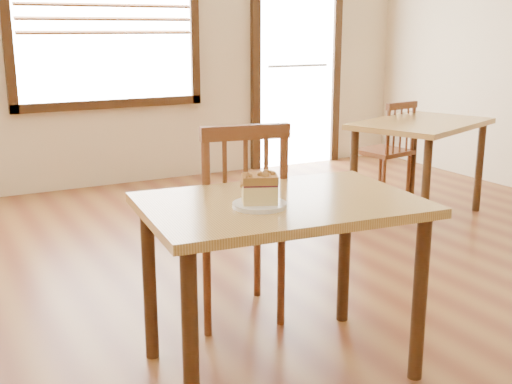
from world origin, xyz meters
TOP-DOWN VIEW (x-y plane):
  - entry_door at (2.30, 3.98)m, footprint 1.08×0.06m
  - cafe_table_main at (-0.05, 0.35)m, footprint 1.18×0.85m
  - cafe_chair_main at (0.01, 0.87)m, footprint 0.54×0.54m
  - cafe_table_second at (2.06, 1.82)m, footprint 1.26×1.06m
  - cafe_chair_second at (2.17, 2.33)m, footprint 0.44×0.44m
  - plate at (-0.17, 0.30)m, footprint 0.21×0.21m
  - cake_slice at (-0.17, 0.30)m, footprint 0.17×0.15m

SIDE VIEW (x-z plane):
  - cafe_chair_second at x=2.17m, z-range 0.00..0.86m
  - cafe_chair_main at x=0.01m, z-range 0.01..1.02m
  - cafe_table_second at x=2.06m, z-range 0.26..1.01m
  - cafe_table_main at x=-0.05m, z-range 0.27..1.02m
  - plate at x=-0.17m, z-range 0.75..0.77m
  - cake_slice at x=-0.17m, z-range 0.76..0.89m
  - entry_door at x=2.30m, z-range 0.05..2.34m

